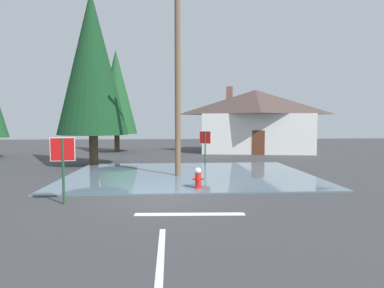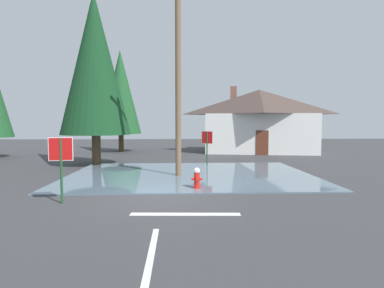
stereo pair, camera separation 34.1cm
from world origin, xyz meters
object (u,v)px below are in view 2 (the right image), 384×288
at_px(house, 259,120).
at_px(pine_tree_short_left, 120,92).
at_px(pine_tree_mid_left, 95,64).
at_px(fire_hydrant, 197,179).
at_px(stop_sign_near, 61,156).
at_px(utility_pole, 178,74).
at_px(stop_sign_far, 207,141).

distance_m(house, pine_tree_short_left, 12.69).
bearing_deg(pine_tree_mid_left, fire_hydrant, -52.17).
distance_m(fire_hydrant, pine_tree_mid_left, 11.07).
bearing_deg(stop_sign_near, utility_pole, 53.44).
bearing_deg(fire_hydrant, house, 68.08).
bearing_deg(pine_tree_mid_left, stop_sign_far, -5.03).
bearing_deg(utility_pole, fire_hydrant, -76.57).
height_order(fire_hydrant, stop_sign_far, stop_sign_far).
relative_size(pine_tree_mid_left, pine_tree_short_left, 1.16).
bearing_deg(stop_sign_far, pine_tree_mid_left, 174.97).
height_order(stop_sign_near, stop_sign_far, stop_sign_near).
relative_size(utility_pole, house, 0.87).
distance_m(stop_sign_near, pine_tree_short_left, 19.12).
bearing_deg(pine_tree_mid_left, utility_pole, -40.98).
xyz_separation_m(fire_hydrant, pine_tree_short_left, (-5.94, 16.67, 4.93)).
height_order(stop_sign_near, pine_tree_mid_left, pine_tree_mid_left).
relative_size(stop_sign_far, pine_tree_short_left, 0.23).
bearing_deg(pine_tree_short_left, house, -2.39).
distance_m(stop_sign_far, pine_tree_mid_left, 8.28).
height_order(fire_hydrant, pine_tree_short_left, pine_tree_short_left).
bearing_deg(pine_tree_mid_left, pine_tree_short_left, 90.86).
height_order(utility_pole, house, utility_pole).
bearing_deg(fire_hydrant, pine_tree_short_left, 109.60).
distance_m(utility_pole, stop_sign_far, 5.42).
height_order(utility_pole, stop_sign_far, utility_pole).
bearing_deg(pine_tree_short_left, stop_sign_far, -54.71).
height_order(utility_pole, pine_tree_mid_left, pine_tree_mid_left).
bearing_deg(utility_pole, stop_sign_near, -126.56).
bearing_deg(house, stop_sign_far, -120.64).
xyz_separation_m(house, pine_tree_mid_left, (-12.30, -8.69, 3.30)).
height_order(stop_sign_near, house, house).
distance_m(utility_pole, pine_tree_short_left, 14.57).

